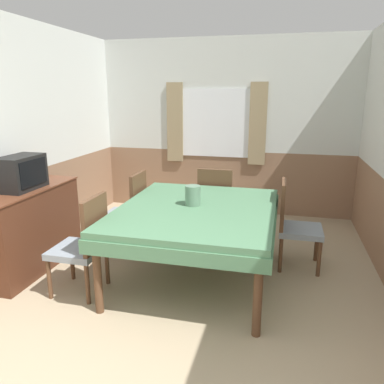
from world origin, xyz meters
TOP-DOWN VIEW (x-y plane):
  - wall_back at (-0.01, 4.46)m, footprint 4.21×0.10m
  - wall_left at (-1.93, 2.22)m, footprint 0.05×4.84m
  - dining_table at (0.09, 2.17)m, footprint 1.51×1.79m
  - chair_head_window at (0.09, 3.24)m, footprint 0.44×0.44m
  - chair_left_near at (-0.84, 1.65)m, footprint 0.44×0.44m
  - chair_right_far at (1.03, 2.68)m, footprint 0.44×0.44m
  - chair_left_far at (-0.84, 2.68)m, footprint 0.44×0.44m
  - sideboard at (-1.66, 1.97)m, footprint 0.46×1.26m
  - tv at (-1.66, 1.95)m, footprint 0.29×0.48m
  - vase at (0.04, 2.23)m, footprint 0.15×0.15m

SIDE VIEW (x-z plane):
  - sideboard at x=-1.66m, z-range 0.01..0.88m
  - chair_head_window at x=0.09m, z-range 0.02..0.95m
  - chair_left_near at x=-0.84m, z-range 0.02..0.95m
  - chair_right_far at x=1.03m, z-range 0.02..0.95m
  - chair_left_far at x=-0.84m, z-range 0.02..0.95m
  - dining_table at x=0.09m, z-range 0.27..1.02m
  - vase at x=0.04m, z-range 0.74..0.94m
  - tv at x=-1.66m, z-range 0.87..1.21m
  - wall_left at x=-1.93m, z-range 0.00..2.60m
  - wall_back at x=-0.01m, z-range 0.00..2.60m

